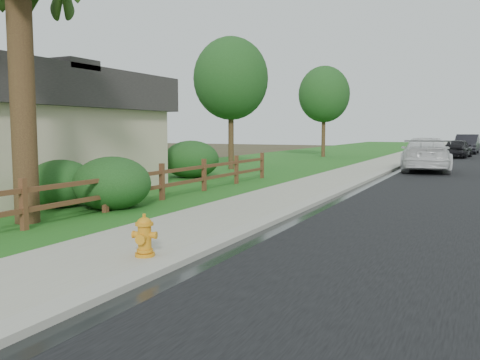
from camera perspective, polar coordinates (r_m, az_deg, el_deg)
The scene contains 16 objects.
ground at distance 6.59m, azimuth -20.47°, elevation -12.81°, with size 120.00×120.00×0.00m, color #3C3520.
curb at distance 39.57m, azimuth 19.58°, elevation 2.49°, with size 0.40×90.00×0.12m, color #9A968C.
wet_gutter at distance 39.54m, azimuth 20.09°, elevation 2.42°, with size 0.50×90.00×0.00m, color black.
sidewalk at distance 39.73m, azimuth 17.72°, elevation 2.55°, with size 2.20×90.00×0.10m, color gray.
grass_strip at distance 40.03m, azimuth 15.02°, elevation 2.62°, with size 1.60×90.00×0.06m, color #195A1A.
lawn_near at distance 41.31m, azimuth 7.91°, elevation 2.83°, with size 9.00×90.00×0.04m, color #195A1A.
ranch_fence at distance 13.53m, azimuth -11.62°, elevation -0.50°, with size 0.12×16.92×1.10m.
fire_hydrant at distance 8.00m, azimuth -10.68°, elevation -6.29°, with size 0.44×0.35×0.66m.
white_suv at distance 26.48m, azimuth 20.08°, elevation 2.72°, with size 2.28×5.61×1.63m, color silver.
dark_car_mid at distance 39.96m, azimuth 23.26°, elevation 3.31°, with size 1.61×3.99×1.36m, color black.
dark_car_far at distance 46.86m, azimuth 24.12°, elevation 3.71°, with size 1.71×4.91×1.62m, color black.
shrub_b at distance 13.26m, azimuth -14.16°, elevation -0.38°, with size 1.96×1.96×1.37m, color #193E16.
shrub_c at distance 14.07m, azimuth -19.46°, elevation -0.41°, with size 1.76×1.76×1.27m, color #193E16.
shrub_d at distance 21.42m, azimuth -5.51°, elevation 2.31°, with size 2.33×2.33×1.59m, color #193E16.
tree_near_left at distance 25.90m, azimuth -1.03°, elevation 11.30°, with size 3.76×3.76×6.66m.
tree_mid_left at distance 37.97m, azimuth 9.42°, elevation 9.46°, with size 3.72×3.72×6.65m.
Camera 1 is at (4.56, -4.30, 2.05)m, focal length 38.00 mm.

